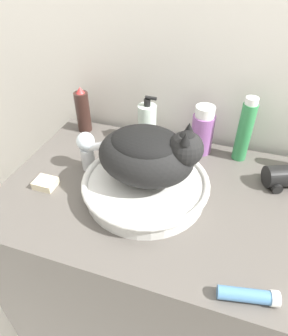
{
  "coord_description": "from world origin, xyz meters",
  "views": [
    {
      "loc": [
        0.17,
        -0.34,
        1.46
      ],
      "look_at": [
        -0.04,
        0.28,
        0.94
      ],
      "focal_mm": 32.0,
      "sensor_mm": 36.0,
      "label": 1
    }
  ],
  "objects_px": {
    "hairspray_can_black": "(83,111)",
    "soap_pump_bottle": "(147,123)",
    "cream_tube": "(249,296)",
    "soap_bar": "(45,183)",
    "mouthwash_bottle": "(202,131)",
    "cat": "(149,153)",
    "faucet": "(89,148)",
    "shampoo_bottle_tall": "(245,130)"
  },
  "relations": [
    {
      "from": "mouthwash_bottle",
      "to": "hairspray_can_black",
      "type": "relative_size",
      "value": 0.98
    },
    {
      "from": "faucet",
      "to": "cream_tube",
      "type": "relative_size",
      "value": 1.19
    },
    {
      "from": "faucet",
      "to": "cream_tube",
      "type": "height_order",
      "value": "faucet"
    },
    {
      "from": "mouthwash_bottle",
      "to": "soap_bar",
      "type": "xyz_separation_m",
      "value": [
        -0.42,
        -0.34,
        -0.07
      ]
    },
    {
      "from": "hairspray_can_black",
      "to": "soap_pump_bottle",
      "type": "distance_m",
      "value": 0.26
    },
    {
      "from": "faucet",
      "to": "mouthwash_bottle",
      "type": "xyz_separation_m",
      "value": [
        0.32,
        0.22,
        -0.0
      ]
    },
    {
      "from": "cat",
      "to": "cream_tube",
      "type": "height_order",
      "value": "cat"
    },
    {
      "from": "cat",
      "to": "soap_pump_bottle",
      "type": "xyz_separation_m",
      "value": [
        -0.09,
        0.28,
        -0.08
      ]
    },
    {
      "from": "hairspray_can_black",
      "to": "cat",
      "type": "bearing_deg",
      "value": -37.96
    },
    {
      "from": "cat",
      "to": "shampoo_bottle_tall",
      "type": "xyz_separation_m",
      "value": [
        0.24,
        0.28,
        -0.04
      ]
    },
    {
      "from": "mouthwash_bottle",
      "to": "cream_tube",
      "type": "distance_m",
      "value": 0.56
    },
    {
      "from": "faucet",
      "to": "shampoo_bottle_tall",
      "type": "distance_m",
      "value": 0.51
    },
    {
      "from": "mouthwash_bottle",
      "to": "hairspray_can_black",
      "type": "bearing_deg",
      "value": 180.0
    },
    {
      "from": "cat",
      "to": "mouthwash_bottle",
      "type": "relative_size",
      "value": 1.73
    },
    {
      "from": "faucet",
      "to": "hairspray_can_black",
      "type": "distance_m",
      "value": 0.26
    },
    {
      "from": "hairspray_can_black",
      "to": "soap_pump_bottle",
      "type": "height_order",
      "value": "soap_pump_bottle"
    },
    {
      "from": "shampoo_bottle_tall",
      "to": "soap_bar",
      "type": "height_order",
      "value": "shampoo_bottle_tall"
    },
    {
      "from": "soap_bar",
      "to": "hairspray_can_black",
      "type": "bearing_deg",
      "value": 96.62
    },
    {
      "from": "cream_tube",
      "to": "shampoo_bottle_tall",
      "type": "bearing_deg",
      "value": 96.7
    },
    {
      "from": "faucet",
      "to": "mouthwash_bottle",
      "type": "bearing_deg",
      "value": 49.27
    },
    {
      "from": "hairspray_can_black",
      "to": "soap_bar",
      "type": "bearing_deg",
      "value": -83.38
    },
    {
      "from": "shampoo_bottle_tall",
      "to": "mouthwash_bottle",
      "type": "distance_m",
      "value": 0.14
    },
    {
      "from": "soap_pump_bottle",
      "to": "mouthwash_bottle",
      "type": "bearing_deg",
      "value": -0.0
    },
    {
      "from": "faucet",
      "to": "hairspray_can_black",
      "type": "relative_size",
      "value": 0.88
    },
    {
      "from": "cat",
      "to": "soap_bar",
      "type": "xyz_separation_m",
      "value": [
        -0.31,
        -0.07,
        -0.14
      ]
    },
    {
      "from": "cream_tube",
      "to": "soap_bar",
      "type": "bearing_deg",
      "value": 163.85
    },
    {
      "from": "cat",
      "to": "soap_bar",
      "type": "bearing_deg",
      "value": -169.32
    },
    {
      "from": "cat",
      "to": "soap_pump_bottle",
      "type": "height_order",
      "value": "cat"
    },
    {
      "from": "faucet",
      "to": "soap_bar",
      "type": "distance_m",
      "value": 0.17
    },
    {
      "from": "cream_tube",
      "to": "soap_bar",
      "type": "distance_m",
      "value": 0.64
    },
    {
      "from": "hairspray_can_black",
      "to": "soap_bar",
      "type": "relative_size",
      "value": 2.74
    },
    {
      "from": "mouthwash_bottle",
      "to": "faucet",
      "type": "bearing_deg",
      "value": -145.7
    },
    {
      "from": "cat",
      "to": "soap_pump_bottle",
      "type": "relative_size",
      "value": 1.65
    },
    {
      "from": "cream_tube",
      "to": "soap_pump_bottle",
      "type": "bearing_deg",
      "value": 127.32
    },
    {
      "from": "faucet",
      "to": "mouthwash_bottle",
      "type": "relative_size",
      "value": 0.9
    },
    {
      "from": "shampoo_bottle_tall",
      "to": "soap_pump_bottle",
      "type": "xyz_separation_m",
      "value": [
        -0.34,
        0.0,
        -0.04
      ]
    },
    {
      "from": "faucet",
      "to": "hairspray_can_black",
      "type": "xyz_separation_m",
      "value": [
        -0.14,
        0.22,
        -0.0
      ]
    },
    {
      "from": "shampoo_bottle_tall",
      "to": "mouthwash_bottle",
      "type": "relative_size",
      "value": 1.3
    },
    {
      "from": "faucet",
      "to": "soap_pump_bottle",
      "type": "distance_m",
      "value": 0.25
    },
    {
      "from": "cat",
      "to": "mouthwash_bottle",
      "type": "height_order",
      "value": "cat"
    },
    {
      "from": "cream_tube",
      "to": "cat",
      "type": "bearing_deg",
      "value": 140.91
    },
    {
      "from": "hairspray_can_black",
      "to": "cream_tube",
      "type": "height_order",
      "value": "hairspray_can_black"
    }
  ]
}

